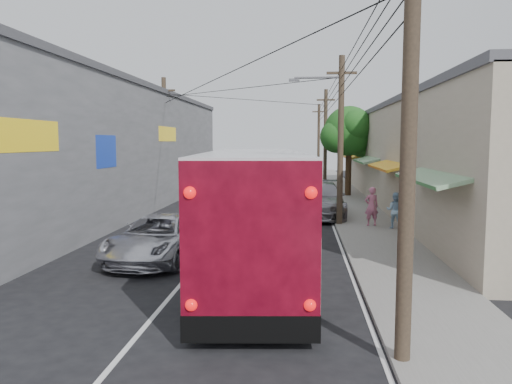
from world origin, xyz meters
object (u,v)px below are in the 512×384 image
jeepney (160,238)px  pedestrian_far (395,210)px  parked_suv (320,199)px  parked_car_mid (307,187)px  coach_bus (253,208)px  pedestrian_near (371,206)px  parked_car_far (308,180)px

jeepney → pedestrian_far: bearing=41.9°
parked_suv → pedestrian_far: bearing=-51.9°
pedestrian_far → parked_car_mid: bearing=-50.8°
coach_bus → pedestrian_near: (4.77, 7.82, -0.90)m
pedestrian_near → coach_bus: bearing=46.8°
parked_car_mid → pedestrian_far: pedestrian_far is taller
jeepney → parked_car_far: size_ratio=1.40×
jeepney → parked_suv: (5.81, 10.54, 0.16)m
pedestrian_near → pedestrian_far: 1.16m
pedestrian_near → pedestrian_far: bearing=134.3°
parked_car_mid → pedestrian_near: 13.21m
parked_suv → parked_car_far: 16.83m
parked_suv → parked_car_mid: size_ratio=1.50×
jeepney → parked_car_far: bearing=85.5°
parked_suv → pedestrian_near: 4.17m
parked_car_mid → parked_car_far: parked_car_mid is taller
coach_bus → parked_suv: (2.54, 11.35, -1.01)m
parked_car_far → pedestrian_near: size_ratio=2.17×
parked_car_mid → pedestrian_near: bearing=-76.3°
coach_bus → parked_car_far: coach_bus is taller
jeepney → pedestrian_far: size_ratio=3.36×
coach_bus → pedestrian_far: size_ratio=8.03×
parked_car_far → pedestrian_far: bearing=-75.8°
coach_bus → pedestrian_near: 9.21m
pedestrian_near → parked_suv: bearing=-69.5°
jeepney → parked_car_mid: (5.20, 19.91, -0.04)m
parked_car_far → pedestrian_near: pedestrian_near is taller
parked_car_far → parked_car_mid: bearing=-87.0°
coach_bus → pedestrian_near: bearing=53.6°
coach_bus → pedestrian_near: coach_bus is taller
coach_bus → pedestrian_far: 9.24m
parked_car_mid → parked_car_far: (0.17, 7.45, -0.07)m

